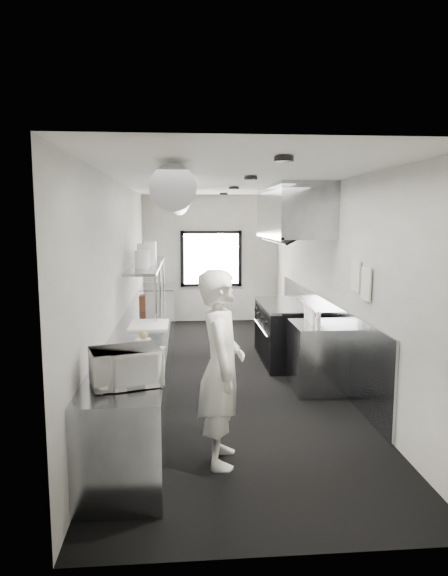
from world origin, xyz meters
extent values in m
cube|color=black|center=(0.00, 0.00, 0.00)|extent=(3.00, 8.00, 0.01)
cube|color=silver|center=(0.00, 0.00, 2.80)|extent=(3.00, 8.00, 0.01)
cube|color=silver|center=(0.00, 4.00, 1.40)|extent=(3.00, 0.02, 2.80)
cube|color=silver|center=(0.00, -4.00, 1.40)|extent=(3.00, 0.02, 2.80)
cube|color=silver|center=(-1.50, 0.00, 1.40)|extent=(0.02, 8.00, 2.80)
cube|color=silver|center=(1.50, 0.00, 1.40)|extent=(0.02, 8.00, 2.80)
cube|color=gray|center=(1.48, 0.30, 0.55)|extent=(0.03, 5.50, 1.10)
cylinder|color=gray|center=(-0.70, 0.40, 2.55)|extent=(0.40, 6.40, 0.40)
cube|color=white|center=(0.00, 3.96, 1.40)|extent=(1.20, 0.03, 1.10)
cube|color=black|center=(0.00, 3.98, 1.98)|extent=(1.36, 0.03, 0.08)
cube|color=black|center=(0.00, 3.98, 0.82)|extent=(1.36, 0.03, 0.08)
cube|color=black|center=(-0.64, 3.98, 1.40)|extent=(0.08, 0.03, 1.25)
cube|color=black|center=(0.64, 3.98, 1.40)|extent=(0.08, 0.03, 1.25)
cube|color=gray|center=(1.10, 0.70, 2.40)|extent=(0.80, 2.20, 0.80)
cube|color=gray|center=(0.72, 0.70, 2.01)|extent=(0.05, 2.20, 0.05)
cube|color=black|center=(1.02, 0.70, 2.06)|extent=(0.50, 2.10, 0.28)
cube|color=gray|center=(-1.15, -0.50, 0.45)|extent=(0.70, 6.00, 0.90)
cube|color=gray|center=(-1.20, 1.00, 1.55)|extent=(0.45, 3.00, 0.04)
cylinder|color=gray|center=(-1.00, -0.40, 1.22)|extent=(0.04, 0.04, 0.66)
cylinder|color=gray|center=(-1.00, 1.00, 1.22)|extent=(0.04, 0.04, 0.66)
cylinder|color=gray|center=(-1.00, 2.40, 1.22)|extent=(0.04, 0.04, 0.66)
cube|color=black|center=(1.05, 0.70, 0.45)|extent=(0.85, 1.60, 0.90)
cube|color=gray|center=(1.05, 0.70, 0.92)|extent=(0.85, 1.60, 0.04)
cube|color=gray|center=(0.64, 0.70, 0.45)|extent=(0.03, 1.55, 0.80)
cylinder|color=gray|center=(0.61, 0.70, 0.55)|extent=(0.03, 1.30, 0.03)
cube|color=gray|center=(1.15, -0.70, 0.45)|extent=(0.65, 0.80, 0.90)
cube|color=gray|center=(-1.15, 3.20, 0.45)|extent=(0.70, 1.20, 0.90)
cube|color=white|center=(1.47, -1.20, 1.60)|extent=(0.02, 0.28, 0.38)
cube|color=white|center=(1.47, -1.55, 1.55)|extent=(0.02, 0.28, 0.38)
imported|color=silver|center=(-0.28, -2.60, 0.92)|extent=(0.48, 0.70, 1.84)
imported|color=white|center=(-1.11, -2.97, 1.06)|extent=(0.62, 0.54, 0.32)
cylinder|color=beige|center=(-1.28, -2.48, 0.95)|extent=(0.16, 0.16, 0.10)
cylinder|color=beige|center=(-1.29, -2.44, 0.95)|extent=(0.16, 0.16, 0.10)
cube|color=white|center=(-1.02, -1.92, 0.91)|extent=(0.39, 0.46, 0.01)
cylinder|color=white|center=(-1.09, -1.41, 0.91)|extent=(0.20, 0.20, 0.01)
sphere|color=tan|center=(-1.09, -1.41, 0.96)|extent=(0.10, 0.10, 0.10)
cube|color=white|center=(-1.08, -0.61, 0.91)|extent=(0.50, 0.67, 0.02)
cube|color=brown|center=(-1.24, 0.49, 1.02)|extent=(0.10, 0.22, 0.23)
cylinder|color=white|center=(-1.22, 0.29, 1.70)|extent=(0.24, 0.24, 0.26)
cylinder|color=white|center=(-1.19, 0.65, 1.74)|extent=(0.31, 0.31, 0.34)
cylinder|color=white|center=(-1.21, 1.15, 1.72)|extent=(0.26, 0.26, 0.30)
cylinder|color=white|center=(-1.19, 1.55, 1.74)|extent=(0.22, 0.22, 0.33)
cylinder|color=white|center=(1.06, -1.01, 0.98)|extent=(0.07, 0.07, 0.16)
cylinder|color=white|center=(1.10, -0.90, 0.99)|extent=(0.07, 0.07, 0.18)
cylinder|color=white|center=(1.07, -0.73, 0.99)|extent=(0.08, 0.08, 0.18)
cylinder|color=white|center=(1.09, -0.52, 0.99)|extent=(0.08, 0.08, 0.18)
cylinder|color=white|center=(1.08, -0.35, 0.98)|extent=(0.07, 0.07, 0.17)
camera|label=1|loc=(-0.62, -7.10, 2.30)|focal=31.31mm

